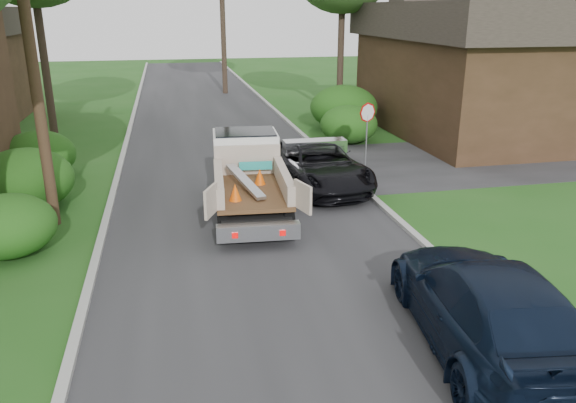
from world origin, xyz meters
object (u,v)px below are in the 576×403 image
(navy_suv, at_px, (488,307))
(flatbed_truck, at_px, (248,169))
(utility_pole, at_px, (29,35))
(black_pickup, at_px, (317,165))
(house_right, at_px, (487,67))
(stop_sign, at_px, (367,121))

(navy_suv, bearing_deg, flatbed_truck, -62.86)
(utility_pole, height_order, black_pickup, utility_pole)
(flatbed_truck, bearing_deg, utility_pole, -171.04)
(house_right, bearing_deg, navy_suv, -119.90)
(stop_sign, bearing_deg, house_right, 32.66)
(utility_pole, distance_m, house_right, 20.66)
(house_right, xyz_separation_m, flatbed_truck, (-12.88, -8.55, -2.00))
(flatbed_truck, xyz_separation_m, black_pickup, (2.59, 1.44, -0.40))
(stop_sign, height_order, utility_pole, utility_pole)
(utility_pole, bearing_deg, stop_sign, 20.62)
(flatbed_truck, bearing_deg, black_pickup, 33.27)
(utility_pole, distance_m, black_pickup, 9.49)
(utility_pole, distance_m, flatbed_truck, 6.91)
(stop_sign, xyz_separation_m, house_right, (7.80, 5.00, 1.38))
(house_right, bearing_deg, flatbed_truck, -146.43)
(flatbed_truck, height_order, black_pickup, flatbed_truck)
(house_right, distance_m, navy_suv, 19.92)
(navy_suv, bearing_deg, stop_sign, -91.86)
(stop_sign, distance_m, navy_suv, 12.36)
(utility_pole, xyz_separation_m, flatbed_truck, (5.60, 0.47, -4.02))
(utility_pole, bearing_deg, navy_suv, -43.32)
(utility_pole, relative_size, flatbed_truck, 1.74)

